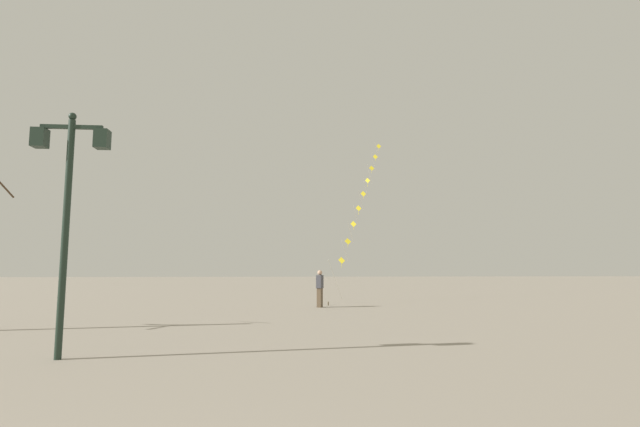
% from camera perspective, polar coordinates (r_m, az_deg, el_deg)
% --- Properties ---
extents(ground_plane, '(160.00, 160.00, 0.00)m').
position_cam_1_polar(ground_plane, '(21.65, -7.58, -11.32)').
color(ground_plane, gray).
extents(twin_lantern_lamp_post, '(1.54, 0.28, 5.07)m').
position_cam_1_polar(twin_lantern_lamp_post, '(11.14, -28.01, 2.97)').
color(twin_lantern_lamp_post, '#1E2D23').
rests_on(twin_lantern_lamp_post, ground_plane).
extents(kite_train, '(5.16, 11.16, 11.14)m').
position_cam_1_polar(kite_train, '(29.89, 4.86, 1.21)').
color(kite_train, brown).
rests_on(kite_train, ground_plane).
extents(kite_flyer, '(0.40, 0.62, 1.71)m').
position_cam_1_polar(kite_flyer, '(22.35, -0.02, -8.90)').
color(kite_flyer, brown).
rests_on(kite_flyer, ground_plane).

